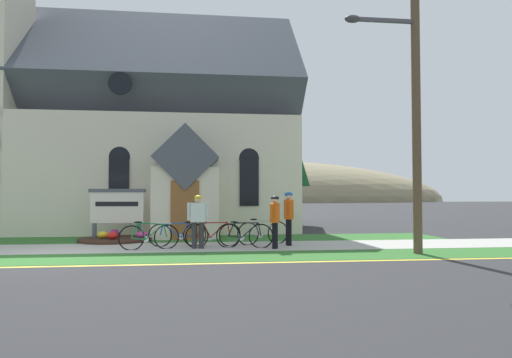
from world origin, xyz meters
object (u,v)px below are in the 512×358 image
(cyclist_in_green_jersey, at_px, (289,214))
(roadside_conifer, at_px, (281,138))
(cyclist_in_blue_jersey, at_px, (198,218))
(bicycle_black, at_px, (178,234))
(bicycle_green, at_px, (263,232))
(church_sign, at_px, (117,207))
(bicycle_yellow, at_px, (244,235))
(bicycle_white, at_px, (213,235))
(bicycle_red, at_px, (149,236))
(cyclist_in_red_jersey, at_px, (275,218))
(utility_pole, at_px, (412,76))

(cyclist_in_green_jersey, relative_size, roadside_conifer, 0.24)
(cyclist_in_blue_jersey, distance_m, roadside_conifer, 10.75)
(bicycle_black, bearing_deg, bicycle_green, 5.08)
(cyclist_in_blue_jersey, bearing_deg, church_sign, 136.70)
(roadside_conifer, bearing_deg, bicycle_yellow, -106.52)
(bicycle_white, bearing_deg, bicycle_green, 17.35)
(bicycle_green, relative_size, cyclist_in_green_jersey, 1.03)
(bicycle_red, relative_size, cyclist_in_blue_jersey, 1.07)
(bicycle_red, relative_size, roadside_conifer, 0.24)
(cyclist_in_green_jersey, distance_m, cyclist_in_red_jersey, 0.92)
(cyclist_in_red_jersey, height_order, cyclist_in_blue_jersey, cyclist_in_blue_jersey)
(bicycle_black, bearing_deg, utility_pole, -19.82)
(cyclist_in_red_jersey, relative_size, cyclist_in_blue_jersey, 0.99)
(bicycle_red, distance_m, utility_pole, 8.75)
(bicycle_black, relative_size, bicycle_white, 1.04)
(cyclist_in_red_jersey, distance_m, cyclist_in_blue_jersey, 2.29)
(bicycle_green, xyz_separation_m, utility_pole, (3.83, -2.59, 4.49))
(bicycle_red, bearing_deg, bicycle_white, 11.88)
(bicycle_black, xyz_separation_m, cyclist_in_red_jersey, (2.90, -0.92, 0.53))
(church_sign, relative_size, bicycle_red, 1.15)
(bicycle_black, xyz_separation_m, cyclist_in_green_jersey, (3.45, -0.19, 0.62))
(church_sign, height_order, cyclist_in_green_jersey, church_sign)
(church_sign, distance_m, utility_pole, 10.50)
(bicycle_yellow, distance_m, bicycle_white, 0.98)
(bicycle_red, bearing_deg, cyclist_in_green_jersey, 6.26)
(bicycle_yellow, height_order, utility_pole, utility_pole)
(bicycle_white, relative_size, cyclist_in_red_jersey, 1.09)
(bicycle_black, relative_size, bicycle_red, 1.04)
(cyclist_in_blue_jersey, bearing_deg, utility_pole, -16.12)
(utility_pole, relative_size, roadside_conifer, 1.24)
(cyclist_in_blue_jersey, xyz_separation_m, roadside_conifer, (4.11, 9.24, 3.65))
(bicycle_red, height_order, cyclist_in_blue_jersey, cyclist_in_blue_jersey)
(cyclist_in_green_jersey, bearing_deg, bicycle_white, -178.32)
(bicycle_green, height_order, utility_pole, utility_pole)
(bicycle_red, xyz_separation_m, cyclist_in_green_jersey, (4.24, 0.47, 0.61))
(bicycle_red, xyz_separation_m, roadside_conifer, (5.53, 9.25, 4.19))
(bicycle_white, bearing_deg, cyclist_in_blue_jersey, -140.04)
(church_sign, distance_m, bicycle_red, 3.18)
(church_sign, height_order, utility_pole, utility_pole)
(church_sign, bearing_deg, bicycle_yellow, -31.70)
(bicycle_green, bearing_deg, bicycle_black, -174.92)
(bicycle_red, distance_m, cyclist_in_blue_jersey, 1.52)
(bicycle_yellow, bearing_deg, church_sign, 148.30)
(utility_pole, bearing_deg, bicycle_green, 145.89)
(cyclist_in_red_jersey, bearing_deg, bicycle_red, 175.92)
(bicycle_green, distance_m, roadside_conifer, 9.56)
(bicycle_black, distance_m, utility_pole, 8.27)
(bicycle_yellow, height_order, bicycle_green, bicycle_green)
(cyclist_in_green_jersey, xyz_separation_m, roadside_conifer, (1.29, 8.79, 3.58))
(cyclist_in_blue_jersey, height_order, roadside_conifer, roadside_conifer)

